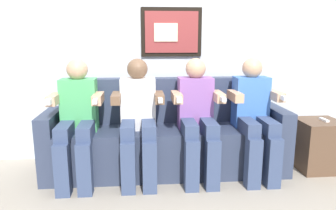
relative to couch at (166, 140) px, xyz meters
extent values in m
plane|color=#9E9384|center=(0.00, -0.33, -0.31)|extent=(6.12, 6.12, 0.00)
cube|color=silver|center=(0.00, 0.44, 0.99)|extent=(4.71, 0.05, 2.60)
cube|color=black|center=(0.09, 0.40, 1.04)|extent=(0.63, 0.03, 0.50)
cube|color=maroon|center=(0.09, 0.38, 1.04)|extent=(0.55, 0.02, 0.42)
cube|color=beige|center=(0.03, 0.37, 1.04)|extent=(0.24, 0.02, 0.18)
cube|color=#333D56|center=(0.00, -0.04, -0.09)|extent=(2.03, 0.58, 0.45)
cube|color=#333D56|center=(0.00, 0.18, 0.36)|extent=(2.03, 0.14, 0.45)
cube|color=#333D56|center=(-1.08, -0.04, 0.00)|extent=(0.14, 0.58, 0.62)
cube|color=#333D56|center=(1.08, -0.04, 0.00)|extent=(0.14, 0.58, 0.62)
cube|color=#4CB266|center=(-0.81, -0.05, 0.38)|extent=(0.32, 0.20, 0.48)
sphere|color=tan|center=(-0.81, -0.05, 0.70)|extent=(0.19, 0.19, 0.19)
cube|color=#38476B|center=(-0.90, -0.25, 0.20)|extent=(0.12, 0.40, 0.12)
cube|color=#38476B|center=(-0.72, -0.25, 0.20)|extent=(0.12, 0.40, 0.12)
cube|color=#38476B|center=(-0.90, -0.45, -0.09)|extent=(0.12, 0.12, 0.45)
cube|color=#38476B|center=(-0.72, -0.45, -0.09)|extent=(0.12, 0.12, 0.45)
cube|color=tan|center=(-1.00, -0.17, 0.46)|extent=(0.08, 0.28, 0.08)
cube|color=tan|center=(-0.62, -0.17, 0.46)|extent=(0.08, 0.28, 0.08)
cube|color=white|center=(-0.62, -0.33, 0.47)|extent=(0.04, 0.13, 0.04)
cube|color=white|center=(-1.00, -0.33, 0.47)|extent=(0.04, 0.10, 0.04)
cube|color=white|center=(-0.27, -0.05, 0.38)|extent=(0.32, 0.20, 0.48)
sphere|color=brown|center=(-0.27, -0.05, 0.70)|extent=(0.19, 0.19, 0.19)
cube|color=#38476B|center=(-0.36, -0.25, 0.20)|extent=(0.12, 0.40, 0.12)
cube|color=#38476B|center=(-0.18, -0.25, 0.20)|extent=(0.12, 0.40, 0.12)
cube|color=#38476B|center=(-0.36, -0.45, -0.09)|extent=(0.12, 0.12, 0.45)
cube|color=#38476B|center=(-0.18, -0.45, -0.09)|extent=(0.12, 0.12, 0.45)
cube|color=brown|center=(-0.46, -0.17, 0.46)|extent=(0.08, 0.28, 0.08)
cube|color=brown|center=(-0.08, -0.17, 0.46)|extent=(0.08, 0.28, 0.08)
cube|color=white|center=(-0.08, -0.33, 0.47)|extent=(0.04, 0.13, 0.04)
cube|color=#8C59A5|center=(0.27, -0.05, 0.38)|extent=(0.32, 0.20, 0.48)
sphere|color=tan|center=(0.27, -0.05, 0.70)|extent=(0.19, 0.19, 0.19)
cube|color=#38476B|center=(0.18, -0.25, 0.20)|extent=(0.12, 0.40, 0.12)
cube|color=#38476B|center=(0.36, -0.25, 0.20)|extent=(0.12, 0.40, 0.12)
cube|color=#38476B|center=(0.18, -0.45, -0.09)|extent=(0.12, 0.12, 0.45)
cube|color=#38476B|center=(0.36, -0.45, -0.09)|extent=(0.12, 0.12, 0.45)
cube|color=tan|center=(0.08, -0.17, 0.46)|extent=(0.08, 0.28, 0.08)
cube|color=tan|center=(0.46, -0.17, 0.46)|extent=(0.08, 0.28, 0.08)
cube|color=white|center=(0.46, -0.33, 0.47)|extent=(0.04, 0.13, 0.04)
cube|color=white|center=(0.08, -0.33, 0.47)|extent=(0.04, 0.10, 0.04)
cube|color=#3F72CC|center=(0.81, -0.05, 0.38)|extent=(0.32, 0.20, 0.48)
sphere|color=tan|center=(0.81, -0.05, 0.70)|extent=(0.19, 0.19, 0.19)
cube|color=#38476B|center=(0.72, -0.25, 0.20)|extent=(0.12, 0.40, 0.12)
cube|color=#38476B|center=(0.90, -0.25, 0.20)|extent=(0.12, 0.40, 0.12)
cube|color=#38476B|center=(0.72, -0.45, -0.09)|extent=(0.12, 0.12, 0.45)
cube|color=#38476B|center=(0.90, -0.45, -0.09)|extent=(0.12, 0.12, 0.45)
cube|color=tan|center=(0.62, -0.17, 0.46)|extent=(0.08, 0.28, 0.08)
cube|color=tan|center=(1.00, -0.17, 0.46)|extent=(0.08, 0.28, 0.08)
cube|color=white|center=(1.00, -0.33, 0.47)|extent=(0.04, 0.13, 0.04)
cube|color=brown|center=(1.50, -0.11, -0.06)|extent=(0.40, 0.40, 0.50)
cube|color=white|center=(1.54, -0.11, 0.20)|extent=(0.04, 0.13, 0.02)
camera|label=1|loc=(-0.25, -2.96, 0.99)|focal=33.93mm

